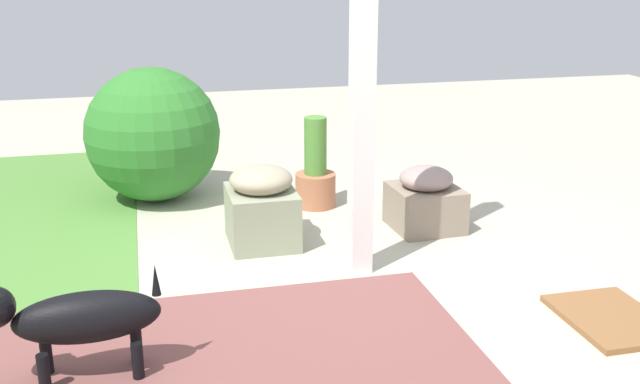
% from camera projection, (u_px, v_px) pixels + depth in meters
% --- Properties ---
extents(ground_plane, '(12.00, 12.00, 0.00)m').
position_uv_depth(ground_plane, '(333.00, 286.00, 3.97)').
color(ground_plane, '#B1AC96').
extents(porch_pillar, '(0.12, 0.12, 2.43)m').
position_uv_depth(porch_pillar, '(363.00, 50.00, 3.81)').
color(porch_pillar, white).
rests_on(porch_pillar, ground).
extents(stone_planter_nearest, '(0.45, 0.43, 0.41)m').
position_uv_depth(stone_planter_nearest, '(425.00, 200.00, 4.76)').
color(stone_planter_nearest, gray).
rests_on(stone_planter_nearest, ground).
extents(stone_planter_mid, '(0.46, 0.40, 0.49)m').
position_uv_depth(stone_planter_mid, '(262.00, 207.00, 4.49)').
color(stone_planter_mid, gray).
rests_on(stone_planter_mid, ground).
extents(round_shrub, '(0.94, 0.94, 0.94)m').
position_uv_depth(round_shrub, '(153.00, 135.00, 5.25)').
color(round_shrub, '#2D7329').
rests_on(round_shrub, ground).
extents(terracotta_pot_tall, '(0.28, 0.28, 0.63)m').
position_uv_depth(terracotta_pot_tall, '(315.00, 175.00, 5.17)').
color(terracotta_pot_tall, '#AB6646').
rests_on(terracotta_pot_tall, ground).
extents(dog, '(0.21, 0.72, 0.50)m').
position_uv_depth(dog, '(74.00, 317.00, 3.01)').
color(dog, black).
rests_on(dog, ground).
extents(doormat, '(0.57, 0.44, 0.03)m').
position_uv_depth(doormat, '(612.00, 319.00, 3.59)').
color(doormat, brown).
rests_on(doormat, ground).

